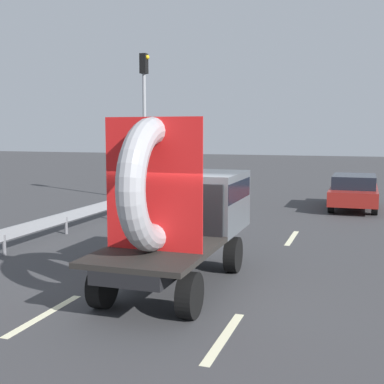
# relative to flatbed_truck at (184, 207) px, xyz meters

# --- Properties ---
(ground_plane) EXTENTS (120.00, 120.00, 0.00)m
(ground_plane) POSITION_rel_flatbed_truck_xyz_m (-0.02, -0.60, -1.63)
(ground_plane) COLOR #38383A
(flatbed_truck) EXTENTS (2.02, 5.09, 3.51)m
(flatbed_truck) POSITION_rel_flatbed_truck_xyz_m (0.00, 0.00, 0.00)
(flatbed_truck) COLOR black
(flatbed_truck) RESTS_ON ground_plane
(distant_sedan) EXTENTS (1.89, 4.41, 1.44)m
(distant_sedan) POSITION_rel_flatbed_truck_xyz_m (3.29, 12.05, -0.85)
(distant_sedan) COLOR black
(distant_sedan) RESTS_ON ground_plane
(traffic_light) EXTENTS (0.42, 0.36, 6.77)m
(traffic_light) POSITION_rel_flatbed_truck_xyz_m (-6.09, 11.79, 2.71)
(traffic_light) COLOR gray
(traffic_light) RESTS_ON ground_plane
(guardrail) EXTENTS (0.10, 11.90, 0.71)m
(guardrail) POSITION_rel_flatbed_truck_xyz_m (-5.24, 5.10, -1.10)
(guardrail) COLOR gray
(guardrail) RESTS_ON ground_plane
(lane_dash_left_near) EXTENTS (0.16, 2.22, 0.01)m
(lane_dash_left_near) POSITION_rel_flatbed_truck_xyz_m (-1.64, -2.82, -1.62)
(lane_dash_left_near) COLOR beige
(lane_dash_left_near) RESTS_ON ground_plane
(lane_dash_left_far) EXTENTS (0.16, 2.32, 0.01)m
(lane_dash_left_far) POSITION_rel_flatbed_truck_xyz_m (-1.64, 5.40, -1.62)
(lane_dash_left_far) COLOR beige
(lane_dash_left_far) RESTS_ON ground_plane
(lane_dash_right_near) EXTENTS (0.16, 2.16, 0.01)m
(lane_dash_right_near) POSITION_rel_flatbed_truck_xyz_m (1.64, -2.77, -1.62)
(lane_dash_right_near) COLOR beige
(lane_dash_right_near) RESTS_ON ground_plane
(lane_dash_right_far) EXTENTS (0.16, 2.22, 0.01)m
(lane_dash_right_far) POSITION_rel_flatbed_truck_xyz_m (1.64, 5.25, -1.62)
(lane_dash_right_far) COLOR beige
(lane_dash_right_far) RESTS_ON ground_plane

